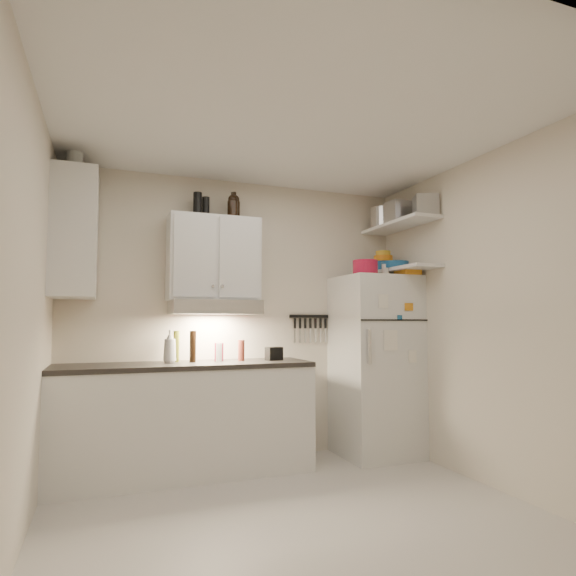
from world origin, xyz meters
name	(u,v)px	position (x,y,z in m)	size (l,w,h in m)	color
floor	(302,524)	(0.00, 0.00, -0.01)	(3.20, 3.00, 0.02)	beige
ceiling	(301,121)	(0.00, 0.00, 2.61)	(3.20, 3.00, 0.02)	white
back_wall	(240,318)	(0.00, 1.51, 1.30)	(3.20, 0.02, 2.60)	beige
left_wall	(22,315)	(-1.61, 0.00, 1.30)	(0.02, 3.00, 2.60)	beige
right_wall	(494,317)	(1.61, 0.00, 1.30)	(0.02, 3.00, 2.60)	beige
base_cabinet	(185,421)	(-0.55, 1.20, 0.44)	(2.10, 0.60, 0.88)	silver
countertop	(186,365)	(-0.55, 1.20, 0.90)	(2.10, 0.62, 0.04)	#282522
upper_cabinet	(213,259)	(-0.30, 1.33, 1.83)	(0.80, 0.33, 0.75)	silver
side_cabinet	(75,235)	(-1.44, 1.20, 1.95)	(0.33, 0.55, 1.00)	silver
range_hood	(214,307)	(-0.30, 1.27, 1.39)	(0.76, 0.46, 0.12)	silver
fridge	(376,365)	(1.25, 1.16, 0.85)	(0.70, 0.68, 1.70)	silver
shelf_hi	(399,225)	(1.45, 1.02, 2.20)	(0.30, 0.95, 0.03)	silver
shelf_lo	(400,270)	(1.45, 1.02, 1.76)	(0.30, 0.95, 0.03)	silver
knife_strip	(309,316)	(0.70, 1.49, 1.32)	(0.42, 0.02, 0.03)	black
dutch_oven	(365,268)	(1.06, 1.00, 1.77)	(0.23, 0.23, 0.13)	#A41331
book_stack	(408,272)	(1.46, 0.91, 1.74)	(0.17, 0.21, 0.07)	orange
spice_jar	(385,270)	(1.29, 1.03, 1.76)	(0.07, 0.07, 0.11)	silver
stock_pot	(384,218)	(1.44, 1.27, 2.32)	(0.28, 0.28, 0.20)	silver
tin_a	(398,213)	(1.44, 1.02, 2.32)	(0.21, 0.19, 0.21)	#AAAAAD
tin_b	(426,207)	(1.52, 0.71, 2.32)	(0.20, 0.20, 0.20)	#AAAAAD
bowl_teal	(384,267)	(1.43, 1.28, 1.82)	(0.24, 0.24, 0.09)	navy
bowl_orange	(383,259)	(1.41, 1.25, 1.90)	(0.19, 0.19, 0.06)	orange
bowl_yellow	(383,254)	(1.41, 1.25, 1.95)	(0.15, 0.15, 0.05)	gold
plates	(395,265)	(1.40, 1.03, 1.81)	(0.26, 0.26, 0.07)	navy
growler_a	(233,206)	(-0.14, 1.30, 2.31)	(0.09, 0.09, 0.22)	black
growler_b	(234,207)	(-0.11, 1.35, 2.32)	(0.10, 0.10, 0.24)	black
thermos_a	(206,208)	(-0.37, 1.37, 2.30)	(0.07, 0.07, 0.19)	black
thermos_b	(198,205)	(-0.45, 1.35, 2.31)	(0.08, 0.08, 0.22)	black
side_jar	(75,161)	(-1.45, 1.18, 2.53)	(0.12, 0.12, 0.17)	silver
soap_bottle	(170,344)	(-0.68, 1.24, 1.07)	(0.12, 0.12, 0.31)	silver
pepper_mill	(241,350)	(-0.06, 1.24, 1.01)	(0.06, 0.06, 0.18)	maroon
oil_bottle	(176,346)	(-0.61, 1.35, 1.05)	(0.05, 0.05, 0.27)	#63691A
vinegar_bottle	(193,346)	(-0.49, 1.24, 1.05)	(0.06, 0.06, 0.27)	black
clear_bottle	(219,352)	(-0.26, 1.26, 1.00)	(0.05, 0.05, 0.16)	silver
red_jar	(219,352)	(-0.25, 1.31, 1.00)	(0.08, 0.08, 0.16)	#A41331
caddy	(274,354)	(0.23, 1.21, 0.98)	(0.14, 0.10, 0.12)	black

